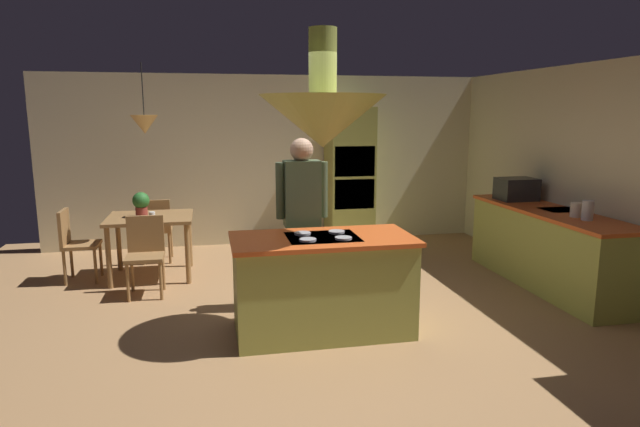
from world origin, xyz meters
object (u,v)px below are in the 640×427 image
person_at_island (302,211)px  chair_by_back_wall (156,226)px  potted_plant_on_table (141,203)px  canister_flour (588,210)px  microwave_on_counter (516,189)px  oven_tower (350,177)px  kitchen_island (323,284)px  cup_on_table (152,216)px  chair_at_corner (74,240)px  chair_facing_island (145,250)px  dining_table (150,225)px  canister_sugar (576,210)px

person_at_island → chair_by_back_wall: size_ratio=2.01×
potted_plant_on_table → canister_flour: canister_flour is taller
microwave_on_counter → potted_plant_on_table: bearing=173.3°
oven_tower → person_at_island: 2.81m
kitchen_island → oven_tower: size_ratio=0.79×
oven_tower → cup_on_table: size_ratio=23.07×
chair_by_back_wall → chair_at_corner: same height
oven_tower → chair_facing_island: oven_tower is taller
chair_by_back_wall → person_at_island: bearing=128.3°
oven_tower → chair_at_corner: (-3.68, -1.14, -0.53)m
oven_tower → dining_table: size_ratio=2.07×
potted_plant_on_table → chair_by_back_wall: bearing=82.4°
kitchen_island → potted_plant_on_table: size_ratio=5.47×
chair_at_corner → canister_sugar: bearing=-107.7°
chair_by_back_wall → canister_flour: bearing=150.5°
dining_table → chair_by_back_wall: bearing=90.0°
dining_table → chair_by_back_wall: 0.67m
person_at_island → potted_plant_on_table: (-1.72, 1.39, -0.08)m
chair_by_back_wall → microwave_on_counter: size_ratio=1.89×
person_at_island → kitchen_island: bearing=-84.4°
person_at_island → microwave_on_counter: 3.03m
dining_table → chair_by_back_wall: size_ratio=1.15×
canister_flour → chair_facing_island: bearing=164.6°
chair_by_back_wall → canister_flour: (4.54, -2.56, 0.50)m
kitchen_island → cup_on_table: 2.53m
dining_table → person_at_island: bearing=-40.9°
oven_tower → chair_by_back_wall: bearing=-170.1°
dining_table → chair_facing_island: (0.00, -0.66, -0.15)m
kitchen_island → canister_flour: bearing=3.8°
chair_facing_island → kitchen_island: bearing=-40.4°
chair_at_corner → canister_flour: (5.42, -1.91, 0.50)m
oven_tower → canister_sugar: 3.36m
chair_by_back_wall → canister_sugar: size_ratio=5.63×
canister_sugar → potted_plant_on_table: bearing=159.8°
person_at_island → potted_plant_on_table: bearing=141.1°
oven_tower → person_at_island: size_ratio=1.19×
microwave_on_counter → canister_flour: bearing=-90.0°
dining_table → potted_plant_on_table: potted_plant_on_table is taller
person_at_island → chair_at_corner: size_ratio=2.01×
kitchen_island → chair_facing_island: (-1.70, 1.44, 0.05)m
kitchen_island → canister_flour: size_ratio=7.99×
dining_table → person_at_island: person_at_island is taller
canister_sugar → canister_flour: bearing=-90.0°
oven_tower → microwave_on_counter: 2.44m
potted_plant_on_table → canister_sugar: 4.94m
oven_tower → microwave_on_counter: size_ratio=4.51×
chair_facing_island → oven_tower: bearing=32.7°
chair_by_back_wall → canister_sugar: 5.15m
oven_tower → microwave_on_counter: bearing=-44.5°
cup_on_table → chair_at_corner: bearing=166.8°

